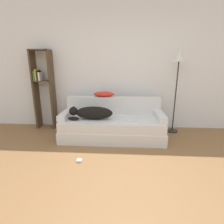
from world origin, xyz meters
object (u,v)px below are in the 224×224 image
object	(u,v)px
laptop	(128,119)
power_adapter	(79,161)
throw_pillow	(104,94)
bookshelf	(43,86)
couch	(112,128)
dog	(91,113)
floor_lamp	(179,65)

from	to	relation	value
laptop	power_adapter	world-z (taller)	laptop
throw_pillow	bookshelf	size ratio (longest dim) A/B	0.25
laptop	power_adapter	xyz separation A→B (m)	(-0.75, -0.83, -0.41)
power_adapter	throw_pillow	bearing A→B (deg)	78.64
laptop	bookshelf	distance (m)	2.04
throw_pillow	power_adapter	size ratio (longest dim) A/B	5.74
couch	throw_pillow	world-z (taller)	throw_pillow
couch	bookshelf	distance (m)	1.82
couch	bookshelf	bearing A→B (deg)	161.40
couch	dog	world-z (taller)	dog
couch	power_adapter	world-z (taller)	couch
couch	power_adapter	distance (m)	1.04
dog	power_adapter	distance (m)	0.98
throw_pillow	bookshelf	bearing A→B (deg)	171.92
dog	floor_lamp	bearing A→B (deg)	16.91
bookshelf	floor_lamp	world-z (taller)	bookshelf
couch	bookshelf	xyz separation A→B (m)	(-1.57, 0.53, 0.76)
laptop	power_adapter	size ratio (longest dim) A/B	4.59
laptop	throw_pillow	world-z (taller)	throw_pillow
throw_pillow	couch	bearing A→B (deg)	-59.71
bookshelf	power_adapter	world-z (taller)	bookshelf
dog	laptop	distance (m)	0.70
floor_lamp	power_adapter	distance (m)	2.60
dog	bookshelf	bearing A→B (deg)	152.27
throw_pillow	power_adapter	world-z (taller)	throw_pillow
dog	floor_lamp	size ratio (longest dim) A/B	0.49
power_adapter	dog	bearing A→B (deg)	86.36
dog	laptop	world-z (taller)	dog
dog	throw_pillow	xyz separation A→B (m)	(0.20, 0.42, 0.29)
couch	dog	size ratio (longest dim) A/B	2.38
couch	floor_lamp	distance (m)	1.82
dog	floor_lamp	xyz separation A→B (m)	(1.68, 0.51, 0.88)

